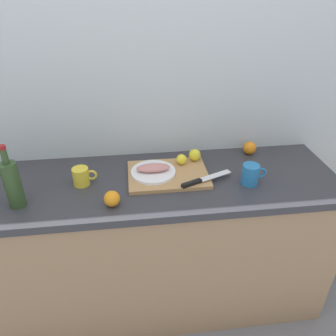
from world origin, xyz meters
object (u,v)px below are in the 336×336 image
(cutting_board, at_px, (168,175))
(lemon_0, at_px, (195,155))
(fish_fillet, at_px, (153,168))
(coffee_mug_1, at_px, (82,176))
(wine_bottle, at_px, (12,183))
(orange_0, at_px, (112,199))
(chef_knife, at_px, (201,180))
(white_plate, at_px, (153,172))
(coffee_mug_0, at_px, (251,174))

(cutting_board, relative_size, lemon_0, 6.31)
(fish_fillet, xyz_separation_m, coffee_mug_1, (-0.36, -0.03, -0.01))
(wine_bottle, bearing_deg, orange_0, -7.32)
(chef_knife, bearing_deg, lemon_0, 64.04)
(white_plate, bearing_deg, lemon_0, 24.53)
(coffee_mug_1, height_order, orange_0, coffee_mug_1)
(wine_bottle, bearing_deg, white_plate, 14.79)
(lemon_0, relative_size, wine_bottle, 0.21)
(cutting_board, xyz_separation_m, orange_0, (-0.28, -0.22, 0.03))
(cutting_board, height_order, lemon_0, lemon_0)
(chef_knife, distance_m, lemon_0, 0.22)
(fish_fillet, distance_m, lemon_0, 0.26)
(white_plate, distance_m, chef_knife, 0.25)
(wine_bottle, bearing_deg, lemon_0, 17.58)
(coffee_mug_1, bearing_deg, chef_knife, -7.97)
(wine_bottle, distance_m, coffee_mug_1, 0.32)
(fish_fillet, relative_size, coffee_mug_0, 1.39)
(coffee_mug_1, bearing_deg, lemon_0, 12.99)
(white_plate, distance_m, orange_0, 0.31)
(cutting_board, bearing_deg, wine_bottle, -167.28)
(chef_knife, bearing_deg, cutting_board, 122.74)
(white_plate, relative_size, chef_knife, 0.84)
(chef_knife, relative_size, coffee_mug_0, 2.21)
(white_plate, distance_m, coffee_mug_0, 0.50)
(cutting_board, distance_m, coffee_mug_0, 0.42)
(lemon_0, relative_size, orange_0, 0.89)
(wine_bottle, bearing_deg, coffee_mug_1, 26.73)
(coffee_mug_1, bearing_deg, coffee_mug_0, -6.51)
(fish_fillet, height_order, lemon_0, lemon_0)
(white_plate, height_order, wine_bottle, wine_bottle)
(fish_fillet, relative_size, chef_knife, 0.63)
(cutting_board, xyz_separation_m, fish_fillet, (-0.08, 0.01, 0.04))
(white_plate, bearing_deg, cutting_board, -5.24)
(cutting_board, bearing_deg, fish_fillet, 174.76)
(cutting_board, distance_m, lemon_0, 0.21)
(white_plate, distance_m, wine_bottle, 0.67)
(white_plate, height_order, lemon_0, lemon_0)
(cutting_board, distance_m, chef_knife, 0.18)
(fish_fillet, distance_m, chef_knife, 0.25)
(coffee_mug_0, bearing_deg, fish_fillet, 165.40)
(white_plate, height_order, coffee_mug_1, coffee_mug_1)
(chef_knife, bearing_deg, coffee_mug_0, -25.70)
(white_plate, xyz_separation_m, coffee_mug_0, (0.48, -0.12, 0.03))
(cutting_board, xyz_separation_m, coffee_mug_0, (0.40, -0.12, 0.04))
(white_plate, xyz_separation_m, wine_bottle, (-0.64, -0.17, 0.09))
(cutting_board, distance_m, coffee_mug_1, 0.44)
(lemon_0, bearing_deg, orange_0, -143.34)
(cutting_board, bearing_deg, lemon_0, 35.50)
(fish_fillet, height_order, chef_knife, fish_fillet)
(lemon_0, xyz_separation_m, wine_bottle, (-0.88, -0.28, 0.07))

